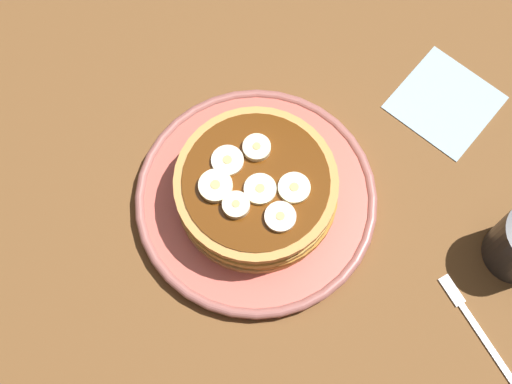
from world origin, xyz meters
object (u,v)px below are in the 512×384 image
banana_slice_6 (280,217)px  napkin (445,102)px  banana_slice_4 (236,205)px  banana_slice_3 (216,186)px  fork (473,322)px  banana_slice_2 (294,188)px  banana_slice_1 (257,148)px  plate (256,199)px  banana_slice_5 (227,161)px  banana_slice_0 (260,189)px  pancake_stack (257,187)px

banana_slice_6 → napkin: 27.20cm
banana_slice_4 → napkin: bearing=54.8°
banana_slice_3 → fork: size_ratio=0.33×
banana_slice_2 → banana_slice_6: banana_slice_6 is taller
banana_slice_1 → banana_slice_4: bearing=-85.5°
plate → banana_slice_4: bearing=-102.9°
banana_slice_2 → fork: size_ratio=0.31×
banana_slice_2 → banana_slice_5: same height
napkin → fork: fork is taller
banana_slice_4 → napkin: (16.86, 23.90, -7.11)cm
banana_slice_4 → fork: 28.39cm
banana_slice_3 → fork: (30.30, -1.28, -7.00)cm
banana_slice_4 → banana_slice_6: (4.68, 0.60, -0.12)cm
plate → banana_slice_1: 7.12cm
banana_slice_5 → napkin: 28.64cm
banana_slice_6 → napkin: size_ratio=0.30×
banana_slice_0 → napkin: bearing=54.3°
pancake_stack → napkin: size_ratio=1.64×
banana_slice_0 → banana_slice_4: size_ratio=1.18×
banana_slice_0 → banana_slice_2: bearing=25.0°
banana_slice_1 → banana_slice_4: size_ratio=1.04×
plate → banana_slice_0: banana_slice_0 is taller
banana_slice_5 → plate: bearing=-13.0°
banana_slice_0 → banana_slice_1: 4.67cm
plate → fork: size_ratio=2.51×
banana_slice_6 → fork: size_ratio=0.30×
banana_slice_3 → pancake_stack: bearing=35.4°
banana_slice_3 → banana_slice_4: bearing=-21.7°
plate → napkin: plate is taller
napkin → banana_slice_6: bearing=-117.6°
banana_slice_4 → banana_slice_6: 4.72cm
fork → banana_slice_0: bearing=173.8°
banana_slice_0 → banana_slice_4: 3.08cm
banana_slice_3 → banana_slice_4: same height
banana_slice_1 → plate: bearing=-68.5°
banana_slice_5 → banana_slice_6: bearing=-26.1°
banana_slice_0 → napkin: (15.27, 21.26, -6.95)cm
pancake_stack → banana_slice_6: 5.71cm
plate → banana_slice_0: (0.80, -0.82, 6.03)cm
pancake_stack → banana_slice_3: size_ratio=5.03×
banana_slice_0 → fork: size_ratio=0.31×
banana_slice_4 → napkin: size_ratio=0.26×
banana_slice_5 → banana_slice_1: bearing=47.5°
banana_slice_1 → banana_slice_3: size_ratio=0.84×
pancake_stack → fork: bearing=-8.2°
banana_slice_5 → banana_slice_0: bearing=-20.5°
banana_slice_3 → napkin: bearing=49.2°
banana_slice_1 → napkin: size_ratio=0.27×
plate → banana_slice_2: size_ratio=7.98×
banana_slice_3 → fork: banana_slice_3 is taller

